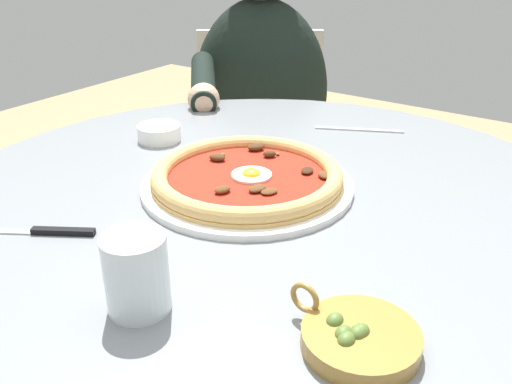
% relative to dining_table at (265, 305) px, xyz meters
% --- Properties ---
extents(dining_table, '(1.02, 1.02, 0.76)m').
position_rel_dining_table_xyz_m(dining_table, '(0.00, 0.00, 0.00)').
color(dining_table, gray).
rests_on(dining_table, ground).
extents(pizza_on_plate, '(0.32, 0.32, 0.04)m').
position_rel_dining_table_xyz_m(pizza_on_plate, '(-0.01, -0.04, 0.21)').
color(pizza_on_plate, white).
rests_on(pizza_on_plate, dining_table).
extents(water_glass, '(0.07, 0.07, 0.09)m').
position_rel_dining_table_xyz_m(water_glass, '(0.29, 0.03, 0.23)').
color(water_glass, silver).
rests_on(water_glass, dining_table).
extents(steak_knife, '(0.12, 0.18, 0.01)m').
position_rel_dining_table_xyz_m(steak_knife, '(0.25, -0.18, 0.20)').
color(steak_knife, silver).
rests_on(steak_knife, dining_table).
extents(ramekin_capers, '(0.08, 0.08, 0.03)m').
position_rel_dining_table_xyz_m(ramekin_capers, '(-0.09, -0.30, 0.21)').
color(ramekin_capers, white).
rests_on(ramekin_capers, dining_table).
extents(olive_pan, '(0.11, 0.14, 0.04)m').
position_rel_dining_table_xyz_m(olive_pan, '(0.21, 0.25, 0.21)').
color(olive_pan, olive).
rests_on(olive_pan, dining_table).
extents(fork_utensil, '(0.08, 0.16, 0.00)m').
position_rel_dining_table_xyz_m(fork_utensil, '(-0.35, -0.01, 0.20)').
color(fork_utensil, '#BCBCC1').
rests_on(fork_utensil, dining_table).
extents(diner_person, '(0.58, 0.44, 1.13)m').
position_rel_dining_table_xyz_m(diner_person, '(-0.61, -0.42, -0.06)').
color(diner_person, '#282833').
rests_on(diner_person, ground).
extents(cafe_chair_diner, '(0.60, 0.60, 0.83)m').
position_rel_dining_table_xyz_m(cafe_chair_diner, '(-0.73, -0.51, -0.06)').
color(cafe_chair_diner, beige).
rests_on(cafe_chair_diner, ground).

